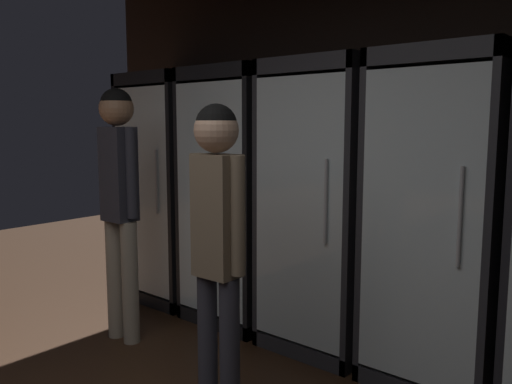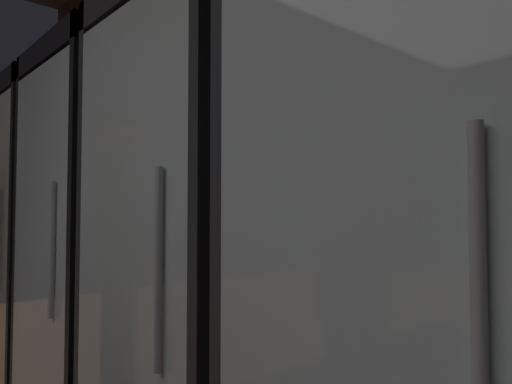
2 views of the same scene
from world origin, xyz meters
name	(u,v)px [view 1 (image 1 of 2)]	position (x,y,z in m)	size (l,w,h in m)	color
wall_back	(411,139)	(0.00, 3.03, 1.40)	(6.00, 0.06, 2.80)	black
cooler_far_left	(176,190)	(-1.96, 2.70, 0.93)	(0.73, 0.67, 1.91)	black
cooler_left	(243,198)	(-1.18, 2.70, 0.93)	(0.73, 0.67, 1.91)	black
cooler_center	(329,208)	(-0.41, 2.70, 0.94)	(0.73, 0.67, 1.91)	#2B2B30
cooler_right	(444,223)	(0.37, 2.70, 0.93)	(0.73, 0.67, 1.91)	#2B2B30
shopper_near	(119,187)	(-1.52, 1.83, 1.08)	(0.33, 0.23, 1.73)	gray
shopper_far	(217,229)	(-0.26, 1.49, 1.01)	(0.33, 0.21, 1.59)	#2D2D38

